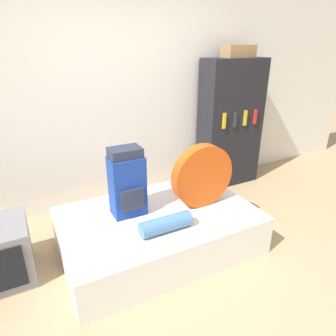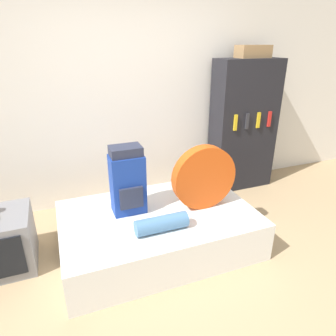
# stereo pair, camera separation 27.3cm
# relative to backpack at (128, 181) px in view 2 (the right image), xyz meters

# --- Properties ---
(ground_plane) EXTENTS (16.00, 16.00, 0.00)m
(ground_plane) POSITION_rel_backpack_xyz_m (0.34, -0.77, -0.70)
(ground_plane) COLOR tan
(wall_back) EXTENTS (8.00, 0.05, 2.60)m
(wall_back) POSITION_rel_backpack_xyz_m (0.34, 1.04, 0.60)
(wall_back) COLOR white
(wall_back) RESTS_ON ground_plane
(bed) EXTENTS (1.83, 1.17, 0.38)m
(bed) POSITION_rel_backpack_xyz_m (0.25, -0.14, -0.51)
(bed) COLOR white
(bed) RESTS_ON ground_plane
(backpack) EXTENTS (0.31, 0.25, 0.65)m
(backpack) POSITION_rel_backpack_xyz_m (0.00, 0.00, 0.00)
(backpack) COLOR navy
(backpack) RESTS_ON bed
(tent_bag) EXTENTS (0.63, 0.11, 0.63)m
(tent_bag) POSITION_rel_backpack_xyz_m (0.70, -0.18, -0.00)
(tent_bag) COLOR #D14C14
(tent_bag) RESTS_ON bed
(sleeping_roll) EXTENTS (0.46, 0.14, 0.14)m
(sleeping_roll) POSITION_rel_backpack_xyz_m (0.18, -0.43, -0.25)
(sleeping_roll) COLOR teal
(sleeping_roll) RESTS_ON bed
(bookshelf) EXTENTS (0.85, 0.38, 1.71)m
(bookshelf) POSITION_rel_backpack_xyz_m (1.79, 0.78, 0.15)
(bookshelf) COLOR black
(bookshelf) RESTS_ON ground_plane
(cardboard_box) EXTENTS (0.41, 0.21, 0.15)m
(cardboard_box) POSITION_rel_backpack_xyz_m (1.82, 0.79, 1.08)
(cardboard_box) COLOR #99754C
(cardboard_box) RESTS_ON bookshelf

